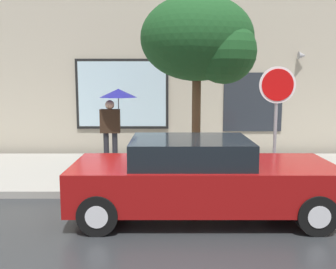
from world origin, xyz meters
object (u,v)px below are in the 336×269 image
object	(u,v)px
street_tree	(202,42)
stop_sign	(276,102)
parked_car	(200,178)
pedestrian_with_umbrella	(115,106)

from	to	relation	value
street_tree	stop_sign	world-z (taller)	street_tree
parked_car	pedestrian_with_umbrella	bearing A→B (deg)	119.75
parked_car	stop_sign	distance (m)	2.56
parked_car	pedestrian_with_umbrella	world-z (taller)	pedestrian_with_umbrella
street_tree	parked_car	bearing A→B (deg)	-95.18
street_tree	pedestrian_with_umbrella	bearing A→B (deg)	150.14
pedestrian_with_umbrella	stop_sign	xyz separation A→B (m)	(3.62, -1.90, 0.20)
pedestrian_with_umbrella	street_tree	bearing A→B (deg)	-29.86
parked_car	street_tree	bearing A→B (deg)	84.82
pedestrian_with_umbrella	street_tree	xyz separation A→B (m)	(2.12, -1.22, 1.50)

